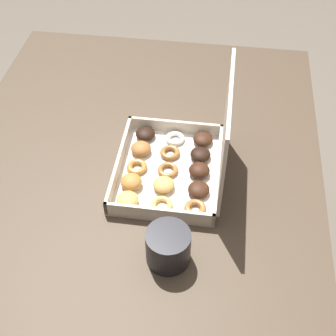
{
  "coord_description": "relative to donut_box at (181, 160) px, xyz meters",
  "views": [
    {
      "loc": [
        0.83,
        0.2,
        1.58
      ],
      "look_at": [
        0.04,
        0.09,
        0.72
      ],
      "focal_mm": 50.0,
      "sensor_mm": 36.0,
      "label": 1
    }
  ],
  "objects": [
    {
      "name": "donut_box",
      "position": [
        0.0,
        0.0,
        0.0
      ],
      "size": [
        0.31,
        0.26,
        0.28
      ],
      "color": "silver",
      "rests_on": "dining_table"
    },
    {
      "name": "ground_plane",
      "position": [
        -0.04,
        -0.12,
        -0.76
      ],
      "size": [
        8.0,
        8.0,
        0.0
      ],
      "primitive_type": "plane",
      "color": "#6B6054"
    },
    {
      "name": "coffee_mug",
      "position": [
        0.25,
        0.0,
        -0.01
      ],
      "size": [
        0.1,
        0.1,
        0.09
      ],
      "color": "#232328",
      "rests_on": "dining_table"
    },
    {
      "name": "dining_table",
      "position": [
        -0.04,
        -0.12,
        -0.14
      ],
      "size": [
        1.14,
        0.95,
        0.7
      ],
      "color": "#4C3D2D",
      "rests_on": "ground_plane"
    }
  ]
}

